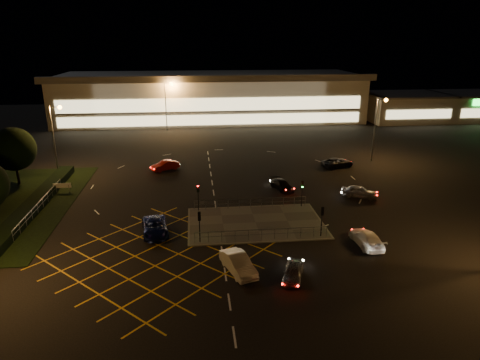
{
  "coord_description": "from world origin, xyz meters",
  "views": [
    {
      "loc": [
        -4.18,
        -43.55,
        18.93
      ],
      "look_at": [
        1.28,
        6.8,
        2.0
      ],
      "focal_mm": 32.0,
      "sensor_mm": 36.0,
      "label": 1
    }
  ],
  "objects": [
    {
      "name": "tree_c",
      "position": [
        -28.0,
        14.0,
        4.95
      ],
      "size": [
        5.76,
        5.76,
        7.84
      ],
      "color": "black",
      "rests_on": "ground"
    },
    {
      "name": "signal_se",
      "position": [
        8.0,
        -5.99,
        2.37
      ],
      "size": [
        0.28,
        0.3,
        3.15
      ],
      "rotation": [
        0.0,
        0.0,
        3.14
      ],
      "color": "black",
      "rests_on": "pedestrian_island"
    },
    {
      "name": "streetlight_ne",
      "position": [
        24.44,
        20.0,
        6.56
      ],
      "size": [
        1.78,
        0.56,
        10.03
      ],
      "color": "slate",
      "rests_on": "ground"
    },
    {
      "name": "car_east_grey",
      "position": [
        17.48,
        17.4,
        0.71
      ],
      "size": [
        5.6,
        3.93,
        1.42
      ],
      "primitive_type": "imported",
      "rotation": [
        0.0,
        0.0,
        1.91
      ],
      "color": "black",
      "rests_on": "ground"
    },
    {
      "name": "car_queue_white",
      "position": [
        -0.88,
        -11.73,
        0.78
      ],
      "size": [
        3.04,
        4.99,
        1.55
      ],
      "primitive_type": "imported",
      "rotation": [
        0.0,
        0.0,
        0.32
      ],
      "color": "silver",
      "rests_on": "ground"
    },
    {
      "name": "streetlight_nw",
      "position": [
        -23.56,
        18.0,
        6.56
      ],
      "size": [
        1.78,
        0.56,
        10.03
      ],
      "color": "slate",
      "rests_on": "ground"
    },
    {
      "name": "streetlight_far_right",
      "position": [
        30.44,
        50.0,
        6.56
      ],
      "size": [
        1.78,
        0.56,
        10.03
      ],
      "color": "slate",
      "rests_on": "ground"
    },
    {
      "name": "ground",
      "position": [
        0.0,
        0.0,
        0.0
      ],
      "size": [
        180.0,
        180.0,
        0.0
      ],
      "primitive_type": "plane",
      "color": "black",
      "rests_on": "ground"
    },
    {
      "name": "car_right_silver",
      "position": [
        15.95,
        4.41,
        0.74
      ],
      "size": [
        4.71,
        3.32,
        1.49
      ],
      "primitive_type": "imported",
      "rotation": [
        0.0,
        0.0,
        1.17
      ],
      "color": "#9EA0A4",
      "rests_on": "ground"
    },
    {
      "name": "retail_unit_b",
      "position": [
        62.0,
        53.96,
        3.22
      ],
      "size": [
        14.8,
        14.8,
        6.35
      ],
      "color": "beige",
      "rests_on": "ground"
    },
    {
      "name": "supermarket",
      "position": [
        0.0,
        61.95,
        5.31
      ],
      "size": [
        72.0,
        26.5,
        10.5
      ],
      "color": "beige",
      "rests_on": "ground"
    },
    {
      "name": "streetlight_far_left",
      "position": [
        -9.56,
        48.0,
        6.56
      ],
      "size": [
        1.78,
        0.56,
        10.03
      ],
      "color": "slate",
      "rests_on": "ground"
    },
    {
      "name": "car_far_dkgrey",
      "position": [
        6.96,
        8.3,
        0.61
      ],
      "size": [
        2.93,
        4.55,
        1.23
      ],
      "primitive_type": "imported",
      "rotation": [
        0.0,
        0.0,
        0.31
      ],
      "color": "black",
      "rests_on": "ground"
    },
    {
      "name": "car_approach_white",
      "position": [
        11.84,
        -8.18,
        0.71
      ],
      "size": [
        2.21,
        4.98,
        1.42
      ],
      "primitive_type": "imported",
      "rotation": [
        0.0,
        0.0,
        3.19
      ],
      "color": "silver",
      "rests_on": "ground"
    },
    {
      "name": "hedge",
      "position": [
        -23.0,
        6.0,
        0.5
      ],
      "size": [
        2.0,
        26.0,
        1.0
      ],
      "primitive_type": "cube",
      "color": "black",
      "rests_on": "ground"
    },
    {
      "name": "pedestrian_island",
      "position": [
        2.0,
        -2.0,
        0.06
      ],
      "size": [
        14.0,
        9.0,
        0.12
      ],
      "primitive_type": "cube",
      "color": "#4C4944",
      "rests_on": "ground"
    },
    {
      "name": "retail_unit_a",
      "position": [
        46.0,
        53.97,
        3.21
      ],
      "size": [
        18.8,
        14.8,
        6.35
      ],
      "color": "beige",
      "rests_on": "ground"
    },
    {
      "name": "signal_ne",
      "position": [
        8.0,
        1.99,
        2.37
      ],
      "size": [
        0.28,
        0.3,
        3.15
      ],
      "color": "black",
      "rests_on": "pedestrian_island"
    },
    {
      "name": "car_near_silver",
      "position": [
        3.5,
        -13.33,
        0.64
      ],
      "size": [
        2.7,
        4.08,
        1.29
      ],
      "primitive_type": "imported",
      "rotation": [
        0.0,
        0.0,
        5.94
      ],
      "color": "#B9BDC1",
      "rests_on": "ground"
    },
    {
      "name": "car_left_blue",
      "position": [
        -8.47,
        -3.46,
        0.74
      ],
      "size": [
        3.18,
        5.61,
        1.48
      ],
      "primitive_type": "imported",
      "rotation": [
        0.0,
        0.0,
        0.14
      ],
      "color": "#0C154C",
      "rests_on": "ground"
    },
    {
      "name": "car_circ_red",
      "position": [
        -8.74,
        18.61,
        0.72
      ],
      "size": [
        4.49,
        3.57,
        1.43
      ],
      "primitive_type": "imported",
      "rotation": [
        0.0,
        0.0,
        5.27
      ],
      "color": "maroon",
      "rests_on": "ground"
    },
    {
      "name": "signal_nw",
      "position": [
        -4.0,
        1.99,
        2.37
      ],
      "size": [
        0.28,
        0.3,
        3.15
      ],
      "color": "black",
      "rests_on": "pedestrian_island"
    },
    {
      "name": "signal_sw",
      "position": [
        -4.0,
        -5.99,
        2.37
      ],
      "size": [
        0.28,
        0.3,
        3.15
      ],
      "rotation": [
        0.0,
        0.0,
        3.14
      ],
      "color": "black",
      "rests_on": "pedestrian_island"
    }
  ]
}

